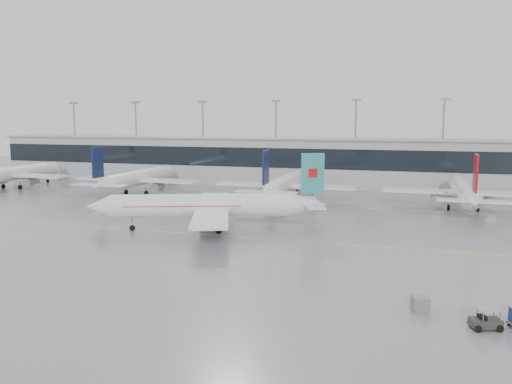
% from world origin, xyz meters
% --- Properties ---
extents(ground, '(320.00, 320.00, 0.00)m').
position_xyz_m(ground, '(0.00, 0.00, 0.00)').
color(ground, gray).
rests_on(ground, ground).
extents(taxi_line_main, '(120.00, 0.25, 0.01)m').
position_xyz_m(taxi_line_main, '(0.00, 0.00, 0.01)').
color(taxi_line_main, yellow).
rests_on(taxi_line_main, ground).
extents(taxi_line_north, '(120.00, 0.25, 0.01)m').
position_xyz_m(taxi_line_north, '(0.00, 30.00, 0.01)').
color(taxi_line_north, yellow).
rests_on(taxi_line_north, ground).
extents(taxi_line_cross, '(0.25, 60.00, 0.01)m').
position_xyz_m(taxi_line_cross, '(-30.00, 15.00, 0.01)').
color(taxi_line_cross, yellow).
rests_on(taxi_line_cross, ground).
extents(terminal, '(180.00, 15.00, 12.00)m').
position_xyz_m(terminal, '(0.00, 62.00, 6.00)').
color(terminal, '#A1A1A5').
rests_on(terminal, ground).
extents(terminal_glass, '(180.00, 0.20, 5.00)m').
position_xyz_m(terminal_glass, '(0.00, 54.45, 7.50)').
color(terminal_glass, black).
rests_on(terminal_glass, ground).
extents(terminal_roof, '(182.00, 16.00, 0.40)m').
position_xyz_m(terminal_roof, '(0.00, 62.00, 12.20)').
color(terminal_roof, gray).
rests_on(terminal_roof, ground).
extents(light_masts, '(156.40, 1.00, 22.60)m').
position_xyz_m(light_masts, '(0.00, 68.00, 13.34)').
color(light_masts, gray).
rests_on(light_masts, ground).
extents(air_canada_jet, '(36.88, 30.26, 12.00)m').
position_xyz_m(air_canada_jet, '(-4.73, 3.26, 3.82)').
color(air_canada_jet, white).
rests_on(air_canada_jet, ground).
extents(parked_jet_a, '(29.64, 36.96, 11.72)m').
position_xyz_m(parked_jet_a, '(-70.00, 33.69, 3.71)').
color(parked_jet_a, white).
rests_on(parked_jet_a, ground).
extents(parked_jet_b, '(29.64, 36.96, 11.72)m').
position_xyz_m(parked_jet_b, '(-35.00, 33.69, 3.71)').
color(parked_jet_b, white).
rests_on(parked_jet_b, ground).
extents(parked_jet_c, '(29.64, 36.96, 11.72)m').
position_xyz_m(parked_jet_c, '(-0.00, 33.69, 3.71)').
color(parked_jet_c, white).
rests_on(parked_jet_c, ground).
extents(parked_jet_d, '(29.64, 36.96, 11.72)m').
position_xyz_m(parked_jet_d, '(35.00, 33.69, 3.71)').
color(parked_jet_d, white).
rests_on(parked_jet_d, ground).
extents(baggage_tug, '(3.70, 2.18, 1.77)m').
position_xyz_m(baggage_tug, '(30.99, -25.17, 0.62)').
color(baggage_tug, '#2D302A').
rests_on(baggage_tug, ground).
extents(gse_unit, '(1.75, 1.68, 1.42)m').
position_xyz_m(gse_unit, '(25.89, -22.77, 0.71)').
color(gse_unit, slate).
rests_on(gse_unit, ground).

